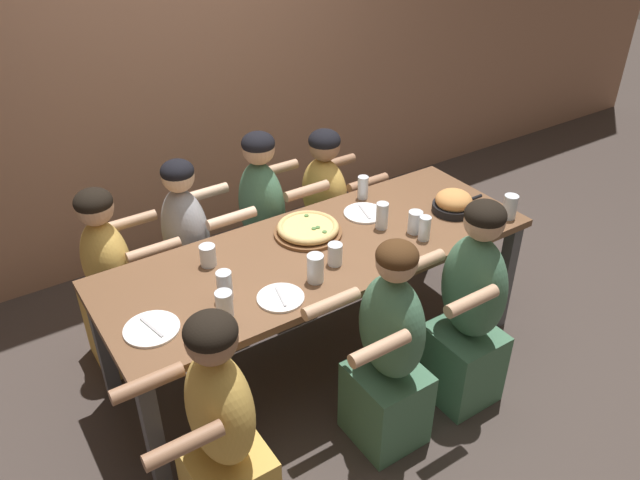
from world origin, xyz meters
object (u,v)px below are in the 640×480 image
Objects in this scene: drinking_glass_c at (335,255)px; empty_plate_d at (364,213)px; empty_plate_a at (399,251)px; diner_near_center at (388,357)px; drinking_glass_b at (363,188)px; drinking_glass_f at (224,304)px; drinking_glass_i at (510,207)px; drinking_glass_h at (382,217)px; diner_far_center at (264,231)px; drinking_glass_d at (315,270)px; drinking_glass_e at (425,228)px; diner_far_left at (113,287)px; pizza_board_main at (308,229)px; empty_plate_c at (281,298)px; diner_far_midleft at (190,259)px; drinking_glass_j at (225,287)px; skillet_bowl at (454,203)px; empty_plate_b at (152,329)px; drinking_glass_a at (208,255)px; diner_near_midright at (469,315)px; diner_far_midright at (325,216)px; diner_near_left at (223,438)px.

empty_plate_d is at bearing 36.81° from drinking_glass_c.
empty_plate_a is 0.57m from diner_near_center.
diner_near_center is (-0.54, -0.94, -0.30)m from drinking_glass_b.
drinking_glass_f is (-1.14, -0.53, 0.00)m from drinking_glass_b.
drinking_glass_h is at bearing 155.15° from drinking_glass_i.
diner_near_center is 0.97× the size of diner_far_center.
drinking_glass_d reaches higher than empty_plate_a.
drinking_glass_e is 0.12× the size of diner_far_left.
diner_far_center reaches higher than pizza_board_main.
pizza_board_main is at bearing -179.50° from empty_plate_d.
drinking_glass_c is at bearing -97.30° from pizza_board_main.
empty_plate_d is at bearing 0.50° from pizza_board_main.
empty_plate_c is 0.92m from diner_far_midleft.
empty_plate_a is at bearing 18.98° from diner_far_center.
empty_plate_d is 1.02m from diner_far_midleft.
drinking_glass_j is 0.81m from diner_near_center.
skillet_bowl is 1.13m from diner_far_center.
drinking_glass_e reaches higher than pizza_board_main.
empty_plate_b is 0.21× the size of diner_near_center.
empty_plate_a is at bearing -26.83° from drinking_glass_a.
diner_far_left is (-1.30, 0.64, -0.32)m from drinking_glass_h.
diner_near_midright is at bearing -44.68° from drinking_glass_c.
drinking_glass_a is (-0.56, 0.03, 0.02)m from pizza_board_main.
drinking_glass_a is at bearing 147.19° from drinking_glass_c.
empty_plate_d is (-0.43, 0.25, -0.05)m from skillet_bowl.
drinking_glass_h is at bearing 72.21° from empty_plate_a.
diner_far_midleft is (0.47, 0.76, -0.25)m from empty_plate_b.
drinking_glass_e is at bearing -0.25° from drinking_glass_f.
empty_plate_b is at bearing 164.04° from drinking_glass_f.
diner_far_left is (-1.36, 0.00, -0.00)m from diner_far_midright.
drinking_glass_a is 0.94m from drinking_glass_h.
diner_far_left is at bearing 160.13° from empty_plate_d.
empty_plate_a is 1.53m from diner_far_left.
diner_near_left reaches higher than empty_plate_d.
diner_far_midright reaches higher than drinking_glass_b.
skillet_bowl reaches higher than pizza_board_main.
drinking_glass_j is at bearing 46.80° from diner_near_center.
drinking_glass_h is at bearing 117.63° from drinking_glass_e.
diner_far_center reaches higher than drinking_glass_h.
drinking_glass_i is at bearing -8.53° from drinking_glass_c.
drinking_glass_b is 0.92× the size of drinking_glass_h.
drinking_glass_c reaches higher than drinking_glass_a.
drinking_glass_a is at bearing 178.45° from empty_plate_d.
drinking_glass_h is 0.13× the size of diner_near_midright.
diner_near_midright is (0.06, -0.78, -0.22)m from empty_plate_d.
drinking_glass_a is at bearing 162.60° from drinking_glass_i.
drinking_glass_i is (0.65, -0.30, 0.00)m from drinking_glass_h.
drinking_glass_d is 1.13× the size of drinking_glass_f.
empty_plate_d is 2.14× the size of drinking_glass_a.
empty_plate_d is 0.54m from diner_far_midright.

